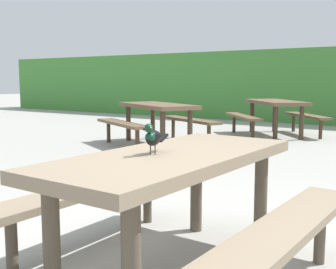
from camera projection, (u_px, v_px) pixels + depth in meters
name	position (u px, v px, depth m)	size (l,w,h in m)	color
picnic_table_foreground	(173.00, 183.00, 2.59)	(1.72, 1.82, 0.74)	#84725B
bird_grackle	(153.00, 137.00, 2.49)	(0.09, 0.29, 0.18)	black
picnic_table_mid_right	(157.00, 114.00, 7.85)	(2.28, 2.27, 0.74)	brown
picnic_table_far_centre	(275.00, 109.00, 9.07)	(2.39, 2.39, 0.74)	brown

